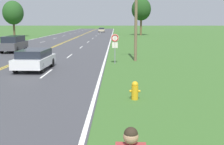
% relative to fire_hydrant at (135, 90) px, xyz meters
% --- Properties ---
extents(fire_hydrant, '(0.45, 0.29, 0.79)m').
position_rel_fire_hydrant_xyz_m(fire_hydrant, '(0.00, 0.00, 0.00)').
color(fire_hydrant, gold).
rests_on(fire_hydrant, ground).
extents(traffic_sign, '(0.60, 0.10, 2.30)m').
position_rel_fire_hydrant_xyz_m(traffic_sign, '(-0.89, 10.18, 1.32)').
color(traffic_sign, gray).
rests_on(traffic_sign, ground).
extents(utility_pole_midground, '(1.80, 0.24, 7.96)m').
position_rel_fire_hydrant_xyz_m(utility_pole_midground, '(0.82, 11.71, 3.73)').
color(utility_pole_midground, brown).
rests_on(utility_pole_midground, ground).
extents(tree_behind_sign, '(4.24, 4.24, 7.41)m').
position_rel_fire_hydrant_xyz_m(tree_behind_sign, '(-22.15, 47.48, 4.54)').
color(tree_behind_sign, brown).
rests_on(tree_behind_sign, ground).
extents(tree_mid_treeline, '(4.43, 4.43, 8.46)m').
position_rel_fire_hydrant_xyz_m(tree_mid_treeline, '(4.98, 54.30, 5.48)').
color(tree_mid_treeline, brown).
rests_on(tree_mid_treeline, ground).
extents(car_white_hatchback_nearest, '(2.05, 4.06, 1.40)m').
position_rel_fire_hydrant_xyz_m(car_white_hatchback_nearest, '(-6.35, 7.28, 0.36)').
color(car_white_hatchback_nearest, black).
rests_on(car_white_hatchback_nearest, ground).
extents(car_dark_grey_suv_approaching, '(1.87, 4.84, 1.70)m').
position_rel_fire_hydrant_xyz_m(car_dark_grey_suv_approaching, '(-11.89, 18.68, 0.50)').
color(car_dark_grey_suv_approaching, black).
rests_on(car_dark_grey_suv_approaching, ground).
extents(car_champagne_hatchback_mid_near, '(1.81, 4.04, 1.32)m').
position_rel_fire_hydrant_xyz_m(car_champagne_hatchback_mid_near, '(-5.07, 72.13, 0.33)').
color(car_champagne_hatchback_mid_near, black).
rests_on(car_champagne_hatchback_mid_near, ground).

